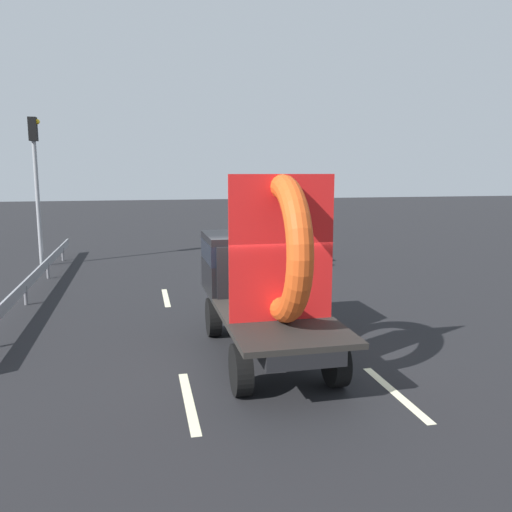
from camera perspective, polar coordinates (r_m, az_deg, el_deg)
The scene contains 9 objects.
ground_plane at distance 10.88m, azimuth 1.09°, elevation -10.95°, with size 120.00×120.00×0.00m, color black.
flatbed_truck at distance 10.89m, azimuth 0.52°, elevation -1.80°, with size 2.02×5.25×3.71m.
distant_sedan at distance 21.92m, azimuth 3.17°, elevation 1.14°, with size 1.62×3.78×1.23m.
traffic_light at distance 22.31m, azimuth -22.94°, elevation 8.63°, with size 0.42×0.36×5.81m.
guardrail at distance 17.94m, azimuth -22.79°, elevation -1.82°, with size 0.10×15.10×0.71m.
lane_dash_left_near at distance 9.00m, azimuth -7.35°, elevation -15.47°, with size 2.40×0.16×0.01m, color beige.
lane_dash_left_far at distance 15.92m, azimuth -9.82°, elevation -4.51°, with size 2.25×0.16×0.01m, color beige.
lane_dash_right_near at distance 9.53m, azimuth 15.01°, elevation -14.27°, with size 2.31×0.16×0.01m, color beige.
lane_dash_right_far at distance 16.88m, azimuth 2.02°, elevation -3.58°, with size 2.29×0.16×0.01m, color beige.
Camera 1 is at (-2.43, -9.91, 3.76)m, focal length 36.57 mm.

